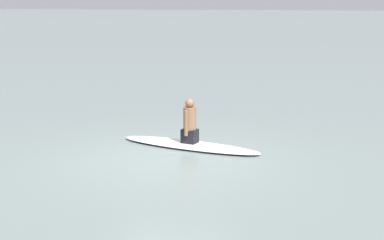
{
  "coord_description": "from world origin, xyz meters",
  "views": [
    {
      "loc": [
        -3.49,
        10.81,
        3.11
      ],
      "look_at": [
        -0.19,
        -1.02,
        0.6
      ],
      "focal_mm": 54.54,
      "sensor_mm": 36.0,
      "label": 1
    }
  ],
  "objects": [
    {
      "name": "surfboard",
      "position": [
        -0.15,
        -1.0,
        0.05
      ],
      "size": [
        3.38,
        1.43,
        0.1
      ],
      "primitive_type": "ellipsoid",
      "rotation": [
        0.0,
        0.0,
        2.93
      ],
      "color": "white",
      "rests_on": "ground"
    },
    {
      "name": "ground_plane",
      "position": [
        0.0,
        0.0,
        0.0
      ],
      "size": [
        400.0,
        400.0,
        0.0
      ],
      "primitive_type": "plane",
      "color": "slate"
    },
    {
      "name": "person_paddler",
      "position": [
        -0.15,
        -1.0,
        0.54
      ],
      "size": [
        0.37,
        0.43,
        0.97
      ],
      "rotation": [
        0.0,
        0.0,
        2.93
      ],
      "color": "black",
      "rests_on": "surfboard"
    }
  ]
}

